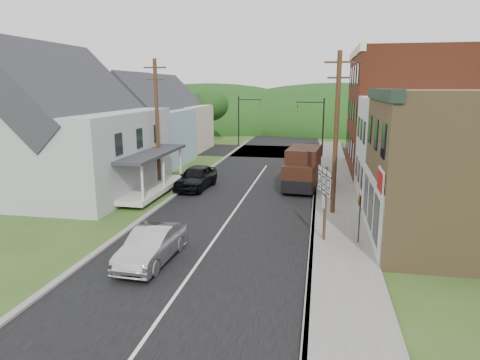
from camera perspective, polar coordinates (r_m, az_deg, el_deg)
The scene contains 25 objects.
ground at distance 22.17m, azimuth -2.32°, elevation -6.45°, with size 120.00×120.00×0.00m, color #2D4719.
road at distance 31.62m, azimuth 1.74°, elevation -0.69°, with size 9.00×90.00×0.02m, color black.
cross_road at distance 48.21m, azimuth 4.89°, elevation 3.81°, with size 60.00×9.00×0.02m, color black.
sidewalk_right at distance 29.33m, azimuth 12.59°, elevation -1.88°, with size 2.80×55.00×0.15m, color slate.
curb_right at distance 29.30m, azimuth 9.95°, elevation -1.78°, with size 0.20×55.00×0.15m, color slate.
curb_left at distance 30.78m, azimuth -7.43°, elevation -1.04°, with size 0.30×55.00×0.12m, color slate.
storefront_tan at distance 21.77m, azimuth 27.99°, elevation 1.27°, with size 8.00×8.00×7.00m, color brown.
storefront_white at distance 28.96m, azimuth 23.67°, elevation 3.60°, with size 8.00×7.00×6.50m, color silver.
storefront_red at distance 38.06m, azimuth 20.77°, elevation 8.36°, with size 8.00×12.00×10.00m, color maroon.
house_gray at distance 31.43m, azimuth -21.74°, elevation 6.19°, with size 10.20×12.24×8.35m.
house_blue at distance 40.76m, azimuth -12.22°, elevation 7.24°, with size 7.14×8.16×7.28m.
house_cream at distance 49.32m, azimuth -8.70°, elevation 8.23°, with size 7.14×8.16×7.28m.
utility_pole_right at distance 24.08m, azimuth 12.69°, elevation 6.14°, with size 1.60×0.26×9.00m.
utility_pole_left at distance 30.68m, azimuth -10.99°, elevation 7.50°, with size 1.60×0.26×9.00m.
traffic_signal_right at distance 44.07m, azimuth 10.13°, elevation 7.78°, with size 2.87×0.20×6.00m.
traffic_signal_left at distance 51.84m, azimuth 0.58°, elevation 8.64°, with size 2.87×0.20×6.00m.
tree_left_b at distance 39.12m, azimuth -23.39°, elevation 8.06°, with size 4.80×4.80×6.94m.
tree_left_c at distance 46.91m, azimuth -20.10°, elevation 10.17°, with size 5.80×5.80×8.41m.
tree_left_d at distance 54.26m, azimuth -4.10°, elevation 9.97°, with size 4.80×4.80×6.94m.
forested_ridge at distance 75.92m, azimuth 7.07°, elevation 6.89°, with size 90.00×30.00×16.00m, color black.
silver_sedan at distance 18.16m, azimuth -11.67°, elevation -8.60°, with size 1.54×4.42×1.46m, color #B0AFB4.
dark_sedan at distance 30.49m, azimuth -5.87°, elevation 0.34°, with size 1.94×4.83×1.65m, color black.
delivery_van at distance 30.52m, azimuth 8.34°, elevation 1.53°, with size 2.58×5.37×2.91m.
route_sign_cluster at distance 19.90m, azimuth 11.23°, elevation -1.70°, with size 0.61×1.92×3.46m.
warning_sign at distance 20.08m, azimuth 15.64°, elevation -3.98°, with size 0.19×0.63×2.35m.
Camera 1 is at (4.75, -20.44, 7.15)m, focal length 32.00 mm.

